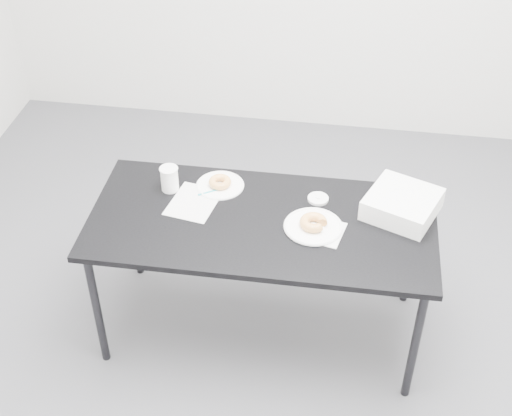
# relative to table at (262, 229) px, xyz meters

# --- Properties ---
(floor) EXTENTS (4.00, 4.00, 0.00)m
(floor) POSITION_rel_table_xyz_m (-0.02, -0.06, -0.64)
(floor) COLOR #515156
(floor) RESTS_ON ground
(table) EXTENTS (1.52, 0.72, 0.69)m
(table) POSITION_rel_table_xyz_m (0.00, 0.00, 0.00)
(table) COLOR black
(table) RESTS_ON floor
(scorecard) EXTENTS (0.24, 0.29, 0.00)m
(scorecard) POSITION_rel_table_xyz_m (-0.32, 0.08, 0.05)
(scorecard) COLOR silver
(scorecard) RESTS_ON table
(logo_patch) EXTENTS (0.05, 0.05, 0.00)m
(logo_patch) POSITION_rel_table_xyz_m (-0.24, 0.17, 0.06)
(logo_patch) COLOR green
(logo_patch) RESTS_ON scorecard
(pen) EXTENTS (0.10, 0.07, 0.01)m
(pen) POSITION_rel_table_xyz_m (-0.26, 0.16, 0.06)
(pen) COLOR #0D8894
(pen) RESTS_ON scorecard
(napkin) EXTENTS (0.21, 0.21, 0.00)m
(napkin) POSITION_rel_table_xyz_m (0.27, -0.04, 0.05)
(napkin) COLOR silver
(napkin) RESTS_ON table
(plate_near) EXTENTS (0.25, 0.25, 0.01)m
(plate_near) POSITION_rel_table_xyz_m (0.23, -0.02, 0.06)
(plate_near) COLOR white
(plate_near) RESTS_ON napkin
(donut_near) EXTENTS (0.15, 0.15, 0.04)m
(donut_near) POSITION_rel_table_xyz_m (0.23, -0.02, 0.08)
(donut_near) COLOR gold
(donut_near) RESTS_ON plate_near
(plate_far) EXTENTS (0.22, 0.22, 0.01)m
(plate_far) POSITION_rel_table_xyz_m (-0.23, 0.22, 0.06)
(plate_far) COLOR white
(plate_far) RESTS_ON table
(donut_far) EXTENTS (0.13, 0.13, 0.03)m
(donut_far) POSITION_rel_table_xyz_m (-0.23, 0.22, 0.08)
(donut_far) COLOR gold
(donut_far) RESTS_ON plate_far
(coffee_cup) EXTENTS (0.08, 0.08, 0.12)m
(coffee_cup) POSITION_rel_table_xyz_m (-0.45, 0.16, 0.11)
(coffee_cup) COLOR white
(coffee_cup) RESTS_ON table
(cup_lid) EXTENTS (0.09, 0.09, 0.01)m
(cup_lid) POSITION_rel_table_xyz_m (0.23, 0.18, 0.06)
(cup_lid) COLOR white
(cup_lid) RESTS_ON table
(bakery_box) EXTENTS (0.37, 0.37, 0.10)m
(bakery_box) POSITION_rel_table_xyz_m (0.60, 0.15, 0.10)
(bakery_box) COLOR white
(bakery_box) RESTS_ON table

